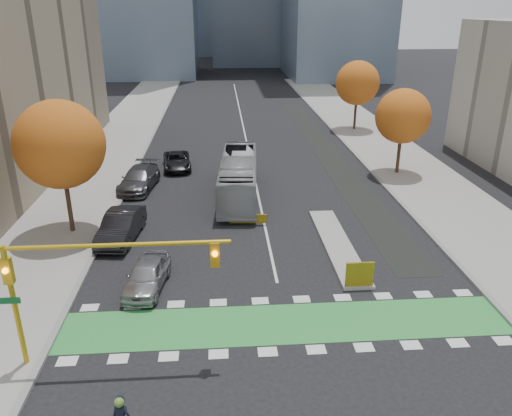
{
  "coord_description": "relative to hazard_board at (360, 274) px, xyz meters",
  "views": [
    {
      "loc": [
        -2.68,
        -16.95,
        13.08
      ],
      "look_at": [
        -0.88,
        7.85,
        3.0
      ],
      "focal_mm": 35.0,
      "sensor_mm": 36.0,
      "label": 1
    }
  ],
  "objects": [
    {
      "name": "ground",
      "position": [
        -4.0,
        -4.2,
        -0.8
      ],
      "size": [
        300.0,
        300.0,
        0.0
      ],
      "primitive_type": "plane",
      "color": "black",
      "rests_on": "ground"
    },
    {
      "name": "sidewalk_west",
      "position": [
        -17.5,
        15.8,
        -0.73
      ],
      "size": [
        7.0,
        120.0,
        0.15
      ],
      "primitive_type": "cube",
      "color": "gray",
      "rests_on": "ground"
    },
    {
      "name": "sidewalk_east",
      "position": [
        9.5,
        15.8,
        -0.73
      ],
      "size": [
        7.0,
        120.0,
        0.15
      ],
      "primitive_type": "cube",
      "color": "gray",
      "rests_on": "ground"
    },
    {
      "name": "curb_west",
      "position": [
        -14.0,
        15.8,
        -0.73
      ],
      "size": [
        0.3,
        120.0,
        0.16
      ],
      "primitive_type": "cube",
      "color": "gray",
      "rests_on": "ground"
    },
    {
      "name": "curb_east",
      "position": [
        6.0,
        15.8,
        -0.73
      ],
      "size": [
        0.3,
        120.0,
        0.16
      ],
      "primitive_type": "cube",
      "color": "gray",
      "rests_on": "ground"
    },
    {
      "name": "bike_crossing",
      "position": [
        -4.0,
        -2.7,
        -0.79
      ],
      "size": [
        20.0,
        3.0,
        0.01
      ],
      "primitive_type": "cube",
      "color": "green",
      "rests_on": "ground"
    },
    {
      "name": "centre_line",
      "position": [
        -4.0,
        35.8,
        -0.8
      ],
      "size": [
        0.15,
        70.0,
        0.01
      ],
      "primitive_type": "cube",
      "color": "silver",
      "rests_on": "ground"
    },
    {
      "name": "bike_lane_paint",
      "position": [
        3.5,
        25.8,
        -0.8
      ],
      "size": [
        2.5,
        50.0,
        0.01
      ],
      "primitive_type": "cube",
      "color": "black",
      "rests_on": "ground"
    },
    {
      "name": "median_island",
      "position": [
        0.0,
        4.8,
        -0.72
      ],
      "size": [
        1.6,
        10.0,
        0.16
      ],
      "primitive_type": "cube",
      "color": "gray",
      "rests_on": "ground"
    },
    {
      "name": "hazard_board",
      "position": [
        0.0,
        0.0,
        0.0
      ],
      "size": [
        1.4,
        0.12,
        1.3
      ],
      "primitive_type": "cube",
      "color": "yellow",
      "rests_on": "median_island"
    },
    {
      "name": "tree_west",
      "position": [
        -16.0,
        7.8,
        4.82
      ],
      "size": [
        5.2,
        5.2,
        8.22
      ],
      "color": "#332114",
      "rests_on": "ground"
    },
    {
      "name": "tree_east_near",
      "position": [
        8.0,
        17.8,
        4.06
      ],
      "size": [
        4.4,
        4.4,
        7.08
      ],
      "color": "#332114",
      "rests_on": "ground"
    },
    {
      "name": "tree_east_far",
      "position": [
        8.5,
        33.8,
        4.44
      ],
      "size": [
        4.8,
        4.8,
        7.65
      ],
      "color": "#332114",
      "rests_on": "ground"
    },
    {
      "name": "traffic_signal_west",
      "position": [
        -11.93,
        -4.71,
        3.23
      ],
      "size": [
        8.53,
        0.56,
        5.2
      ],
      "color": "#BF9914",
      "rests_on": "ground"
    },
    {
      "name": "bus",
      "position": [
        -5.45,
        13.39,
        0.73
      ],
      "size": [
        3.33,
        11.11,
        3.05
      ],
      "primitive_type": "imported",
      "rotation": [
        0.0,
        0.0,
        -0.07
      ],
      "color": "#9FA3A6",
      "rests_on": "ground"
    },
    {
      "name": "parked_car_a",
      "position": [
        -10.5,
        0.8,
        -0.07
      ],
      "size": [
        2.3,
        4.49,
        1.46
      ],
      "primitive_type": "imported",
      "rotation": [
        0.0,
        0.0,
        -0.14
      ],
      "color": "#99999E",
      "rests_on": "ground"
    },
    {
      "name": "parked_car_b",
      "position": [
        -12.77,
        6.61,
        0.05
      ],
      "size": [
        2.42,
        5.35,
        1.7
      ],
      "primitive_type": "imported",
      "rotation": [
        0.0,
        0.0,
        -0.12
      ],
      "color": "black",
      "rests_on": "ground"
    },
    {
      "name": "parked_car_c",
      "position": [
        -13.0,
        15.63,
        0.02
      ],
      "size": [
        3.03,
        5.91,
        1.64
      ],
      "primitive_type": "imported",
      "rotation": [
        0.0,
        0.0,
        -0.13
      ],
      "color": "#4A494E",
      "rests_on": "ground"
    },
    {
      "name": "parked_car_d",
      "position": [
        -10.5,
        20.63,
        -0.12
      ],
      "size": [
        2.79,
        5.14,
        1.37
      ],
      "primitive_type": "imported",
      "rotation": [
        0.0,
        0.0,
        0.11
      ],
      "color": "black",
      "rests_on": "ground"
    }
  ]
}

